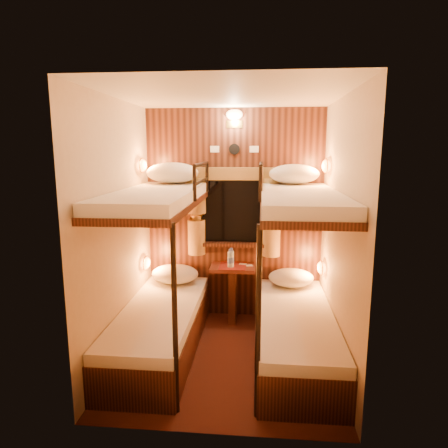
# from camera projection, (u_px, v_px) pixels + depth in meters

# --- Properties ---
(floor) EXTENTS (2.10, 2.10, 0.00)m
(floor) POSITION_uv_depth(u_px,v_px,m) (226.00, 357.00, 3.80)
(floor) COLOR #37110F
(floor) RESTS_ON ground
(ceiling) EXTENTS (2.10, 2.10, 0.00)m
(ceiling) POSITION_uv_depth(u_px,v_px,m) (226.00, 95.00, 3.36)
(ceiling) COLOR silver
(ceiling) RESTS_ON wall_back
(wall_back) EXTENTS (2.40, 0.00, 2.40)m
(wall_back) POSITION_uv_depth(u_px,v_px,m) (234.00, 215.00, 4.61)
(wall_back) COLOR #C6B293
(wall_back) RESTS_ON floor
(wall_front) EXTENTS (2.40, 0.00, 2.40)m
(wall_front) POSITION_uv_depth(u_px,v_px,m) (212.00, 268.00, 2.55)
(wall_front) COLOR #C6B293
(wall_front) RESTS_ON floor
(wall_left) EXTENTS (0.00, 2.40, 2.40)m
(wall_left) POSITION_uv_depth(u_px,v_px,m) (118.00, 232.00, 3.67)
(wall_left) COLOR #C6B293
(wall_left) RESTS_ON floor
(wall_right) EXTENTS (0.00, 2.40, 2.40)m
(wall_right) POSITION_uv_depth(u_px,v_px,m) (340.00, 236.00, 3.49)
(wall_right) COLOR #C6B293
(wall_right) RESTS_ON floor
(back_panel) EXTENTS (2.00, 0.03, 2.40)m
(back_panel) POSITION_uv_depth(u_px,v_px,m) (234.00, 215.00, 4.59)
(back_panel) COLOR black
(back_panel) RESTS_ON floor
(bunk_left) EXTENTS (0.72, 1.90, 1.82)m
(bunk_left) POSITION_uv_depth(u_px,v_px,m) (160.00, 297.00, 3.82)
(bunk_left) COLOR black
(bunk_left) RESTS_ON floor
(bunk_right) EXTENTS (0.72, 1.90, 1.82)m
(bunk_right) POSITION_uv_depth(u_px,v_px,m) (296.00, 301.00, 3.70)
(bunk_right) COLOR black
(bunk_right) RESTS_ON floor
(window) EXTENTS (1.00, 0.12, 0.79)m
(window) POSITION_uv_depth(u_px,v_px,m) (234.00, 217.00, 4.56)
(window) COLOR black
(window) RESTS_ON back_panel
(curtains) EXTENTS (1.10, 0.22, 1.00)m
(curtains) POSITION_uv_depth(u_px,v_px,m) (234.00, 211.00, 4.52)
(curtains) COLOR olive
(curtains) RESTS_ON back_panel
(back_fixtures) EXTENTS (0.54, 0.09, 0.48)m
(back_fixtures) POSITION_uv_depth(u_px,v_px,m) (234.00, 122.00, 4.36)
(back_fixtures) COLOR black
(back_fixtures) RESTS_ON back_panel
(reading_lamps) EXTENTS (2.00, 0.20, 1.25)m
(reading_lamps) POSITION_uv_depth(u_px,v_px,m) (232.00, 217.00, 4.26)
(reading_lamps) COLOR orange
(reading_lamps) RESTS_ON wall_left
(table) EXTENTS (0.50, 0.34, 0.66)m
(table) POSITION_uv_depth(u_px,v_px,m) (233.00, 286.00, 4.55)
(table) COLOR #501812
(table) RESTS_ON floor
(bottle_left) EXTENTS (0.06, 0.06, 0.22)m
(bottle_left) POSITION_uv_depth(u_px,v_px,m) (231.00, 259.00, 4.45)
(bottle_left) COLOR #99BFE5
(bottle_left) RESTS_ON table
(bottle_right) EXTENTS (0.06, 0.06, 0.21)m
(bottle_right) POSITION_uv_depth(u_px,v_px,m) (230.00, 259.00, 4.44)
(bottle_right) COLOR #99BFE5
(bottle_right) RESTS_ON table
(sachet_a) EXTENTS (0.09, 0.07, 0.01)m
(sachet_a) POSITION_uv_depth(u_px,v_px,m) (249.00, 265.00, 4.52)
(sachet_a) COLOR silver
(sachet_a) RESTS_ON table
(sachet_b) EXTENTS (0.09, 0.08, 0.01)m
(sachet_b) POSITION_uv_depth(u_px,v_px,m) (243.00, 264.00, 4.57)
(sachet_b) COLOR silver
(sachet_b) RESTS_ON table
(pillow_lower_left) EXTENTS (0.53, 0.38, 0.21)m
(pillow_lower_left) POSITION_uv_depth(u_px,v_px,m) (175.00, 274.00, 4.51)
(pillow_lower_left) COLOR silver
(pillow_lower_left) RESTS_ON bunk_left
(pillow_lower_right) EXTENTS (0.50, 0.35, 0.19)m
(pillow_lower_right) POSITION_uv_depth(u_px,v_px,m) (291.00, 278.00, 4.40)
(pillow_lower_right) COLOR silver
(pillow_lower_right) RESTS_ON bunk_right
(pillow_upper_left) EXTENTS (0.57, 0.40, 0.22)m
(pillow_upper_left) POSITION_uv_depth(u_px,v_px,m) (173.00, 173.00, 4.30)
(pillow_upper_left) COLOR silver
(pillow_upper_left) RESTS_ON bunk_left
(pillow_upper_right) EXTENTS (0.53, 0.38, 0.21)m
(pillow_upper_right) POSITION_uv_depth(u_px,v_px,m) (294.00, 174.00, 4.22)
(pillow_upper_right) COLOR silver
(pillow_upper_right) RESTS_ON bunk_right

